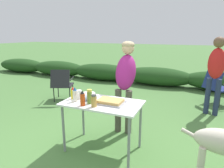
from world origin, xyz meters
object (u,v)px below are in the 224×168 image
Objects in this scene: plate_stack at (89,94)px; relish_jar at (90,97)px; camp_chair_green_behind_table at (62,83)px; folding_table at (102,107)px; mayo_bottle at (75,95)px; standing_person_in_dark_puffer at (216,69)px; mixing_bowl at (91,97)px; standing_person_in_gray_fleece at (126,76)px; food_tray at (110,101)px; mustard_bottle at (73,93)px; camp_chair_near_hedge at (217,86)px; paper_cup_stack at (79,95)px; spice_jar at (94,101)px; hot_sauce_bottle at (83,98)px.

plate_stack is 1.05× the size of relish_jar.
plate_stack is 0.25× the size of camp_chair_green_behind_table.
mayo_bottle reaches higher than folding_table.
mixing_bowl is at bearing -118.30° from standing_person_in_dark_puffer.
folding_table is at bearing -62.82° from camp_chair_green_behind_table.
mayo_bottle is at bearing -120.87° from standing_person_in_gray_fleece.
relish_jar reaches higher than food_tray.
mustard_bottle reaches higher than camp_chair_near_hedge.
food_tray is 1.83× the size of mayo_bottle.
mayo_bottle is at bearing -161.95° from folding_table.
plate_stack is at bearing -64.65° from camp_chair_green_behind_table.
standing_person_in_gray_fleece is at bearing -125.20° from standing_person_in_dark_puffer.
mixing_bowl reaches higher than folding_table.
standing_person_in_dark_puffer reaches higher than camp_chair_near_hedge.
camp_chair_near_hedge reaches higher than food_tray.
spice_jar is at bearing -28.64° from paper_cup_stack.
camp_chair_green_behind_table is at bearing 131.33° from mustard_bottle.
paper_cup_stack is 0.12m from mayo_bottle.
food_tray is at bearing 14.16° from mayo_bottle.
relish_jar is 0.89m from standing_person_in_gray_fleece.
paper_cup_stack is at bearing -178.71° from food_tray.
standing_person_in_dark_puffer is (2.01, 2.13, 0.16)m from mustard_bottle.
standing_person_in_dark_puffer is at bearing 45.67° from plate_stack.
standing_person_in_gray_fleece is (0.23, 0.85, 0.14)m from relish_jar.
standing_person_in_dark_puffer is (1.91, 2.22, 0.15)m from mayo_bottle.
paper_cup_stack is 0.80× the size of spice_jar.
mixing_bowl is 0.28m from mustard_bottle.
hot_sauce_bottle is at bearing -130.38° from folding_table.
mayo_bottle is at bearing -77.80° from camp_chair_near_hedge.
hot_sauce_bottle is at bearing -113.23° from relish_jar.
folding_table is at bearing -29.83° from plate_stack.
standing_person_in_gray_fleece is 0.96× the size of standing_person_in_dark_puffer.
standing_person_in_gray_fleece reaches higher than hot_sauce_bottle.
hot_sauce_bottle reaches higher than food_tray.
mixing_bowl is at bearing -51.73° from plate_stack.
plate_stack is 0.21m from mixing_bowl.
standing_person_in_gray_fleece is (0.28, 0.71, 0.19)m from mixing_bowl.
paper_cup_stack is 0.89m from standing_person_in_gray_fleece.
hot_sauce_bottle reaches higher than relish_jar.
paper_cup_stack is (-0.38, -0.01, 0.14)m from folding_table.
paper_cup_stack is (-0.50, -0.01, 0.04)m from food_tray.
folding_table is 5.22× the size of plate_stack.
folding_table is 2.48m from camp_chair_green_behind_table.
mayo_bottle is at bearing -43.30° from mustard_bottle.
spice_jar is (0.17, -0.22, 0.04)m from mixing_bowl.
hot_sauce_bottle is (0.28, -0.19, 0.01)m from mustard_bottle.
paper_cup_stack is at bearing -120.64° from standing_person_in_dark_puffer.
standing_person_in_dark_puffer is (1.68, 2.21, 0.15)m from relish_jar.
mayo_bottle reaches higher than food_tray.
mixing_bowl is at bearing 92.67° from hot_sauce_bottle.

